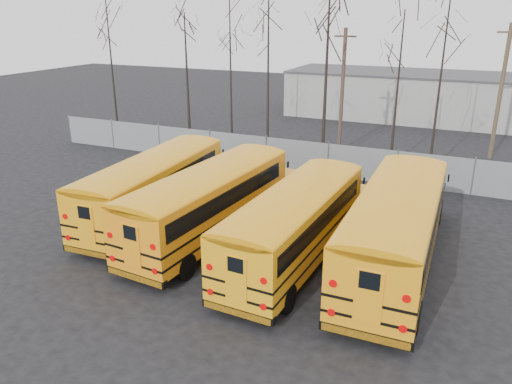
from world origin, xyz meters
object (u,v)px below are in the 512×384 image
at_px(bus_c, 298,219).
at_px(utility_pole_right, 501,91).
at_px(bus_a, 156,182).
at_px(bus_d, 397,222).
at_px(utility_pole_left, 342,90).
at_px(bus_b, 212,197).

relative_size(bus_c, utility_pole_right, 1.28).
height_order(bus_a, utility_pole_right, utility_pole_right).
xyz_separation_m(bus_c, bus_d, (3.61, 0.83, 0.16)).
bearing_deg(utility_pole_right, bus_d, -112.42).
bearing_deg(utility_pole_right, utility_pole_left, -179.69).
distance_m(utility_pole_left, utility_pole_right, 10.08).
bearing_deg(utility_pole_left, bus_c, -81.96).
xyz_separation_m(bus_b, bus_d, (7.70, 0.21, 0.10)).
bearing_deg(bus_b, bus_a, 172.32).
height_order(bus_b, utility_pole_left, utility_pole_left).
height_order(bus_b, utility_pole_right, utility_pole_right).
bearing_deg(bus_d, bus_b, -179.37).
xyz_separation_m(bus_b, bus_c, (4.09, -0.62, -0.06)).
bearing_deg(bus_c, utility_pole_left, 102.59).
relative_size(bus_d, utility_pole_right, 1.38).
height_order(bus_c, utility_pole_left, utility_pole_left).
bearing_deg(bus_c, bus_d, 15.82).
bearing_deg(utility_pole_left, bus_d, -69.72).
relative_size(bus_a, bus_c, 1.01).
xyz_separation_m(utility_pole_left, utility_pole_right, (9.84, 2.17, 0.19)).
xyz_separation_m(bus_d, utility_pole_right, (3.33, 18.37, 2.50)).
bearing_deg(bus_d, bus_a, 176.25).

